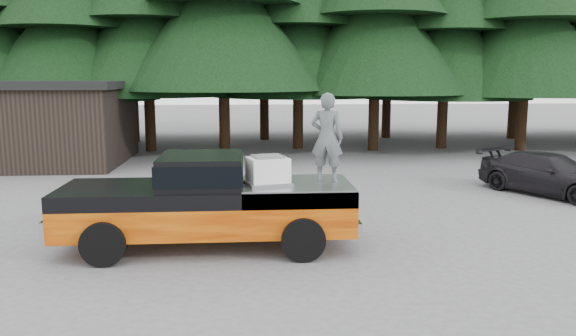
{
  "coord_description": "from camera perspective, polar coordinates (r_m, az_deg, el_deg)",
  "views": [
    {
      "loc": [
        -0.05,
        -11.15,
        3.46
      ],
      "look_at": [
        0.79,
        0.0,
        1.64
      ],
      "focal_mm": 35.0,
      "sensor_mm": 36.0,
      "label": 1
    }
  ],
  "objects": [
    {
      "name": "ground",
      "position": [
        11.67,
        -3.93,
        -8.0
      ],
      "size": [
        120.0,
        120.0,
        0.0
      ],
      "primitive_type": "plane",
      "color": "#4F4F52",
      "rests_on": "ground"
    },
    {
      "name": "pickup_truck",
      "position": [
        11.55,
        -8.15,
        -4.84
      ],
      "size": [
        6.0,
        2.04,
        1.33
      ],
      "primitive_type": null,
      "color": "orange",
      "rests_on": "ground"
    },
    {
      "name": "truck_cab",
      "position": [
        11.36,
        -8.77,
        -0.14
      ],
      "size": [
        1.66,
        1.9,
        0.59
      ],
      "primitive_type": "cube",
      "color": "black",
      "rests_on": "pickup_truck"
    },
    {
      "name": "air_compressor",
      "position": [
        11.15,
        -2.06,
        -0.38
      ],
      "size": [
        0.9,
        0.81,
        0.52
      ],
      "primitive_type": "cube",
      "rotation": [
        0.0,
        0.0,
        0.26
      ],
      "color": "silver",
      "rests_on": "pickup_truck"
    },
    {
      "name": "man_on_bed",
      "position": [
        11.45,
        3.98,
        3.12
      ],
      "size": [
        0.77,
        0.64,
        1.82
      ],
      "primitive_type": "imported",
      "rotation": [
        0.0,
        0.0,
        2.78
      ],
      "color": "#4C5253",
      "rests_on": "pickup_truck"
    },
    {
      "name": "parked_car",
      "position": [
        18.29,
        25.01,
        -0.57
      ],
      "size": [
        3.58,
        4.53,
        1.23
      ],
      "primitive_type": "imported",
      "rotation": [
        0.0,
        0.0,
        0.51
      ],
      "color": "black",
      "rests_on": "ground"
    },
    {
      "name": "utility_building",
      "position": [
        24.88,
        -25.49,
        4.23
      ],
      "size": [
        8.4,
        6.4,
        3.3
      ],
      "color": "black",
      "rests_on": "ground"
    }
  ]
}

